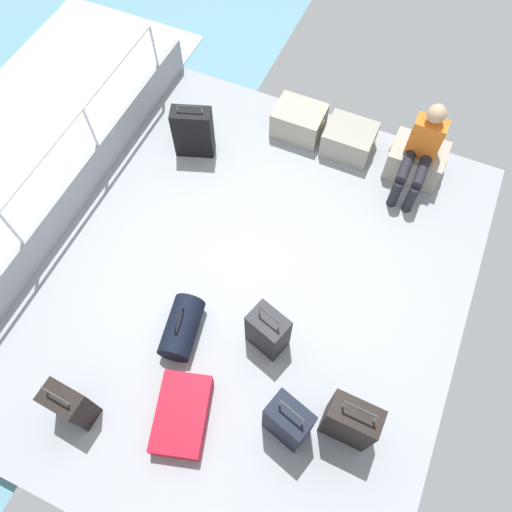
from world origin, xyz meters
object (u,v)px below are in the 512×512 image
suitcase_5 (182,415)px  suitcase_2 (193,132)px  cargo_crate_2 (416,160)px  suitcase_0 (350,422)px  cargo_crate_0 (299,121)px  suitcase_1 (288,422)px  passenger_seated (421,150)px  duffel_bag (182,328)px  suitcase_3 (70,405)px  cargo_crate_1 (349,139)px  suitcase_4 (268,331)px

suitcase_5 → suitcase_2: bearing=114.8°
cargo_crate_2 → suitcase_0: bearing=-85.9°
cargo_crate_0 → suitcase_1: size_ratio=0.75×
cargo_crate_2 → suitcase_2: bearing=-163.2°
cargo_crate_2 → passenger_seated: 0.42m
duffel_bag → suitcase_3: bearing=-116.6°
suitcase_0 → suitcase_5: 1.51m
cargo_crate_1 → passenger_seated: size_ratio=0.56×
suitcase_5 → cargo_crate_2: bearing=72.1°
passenger_seated → suitcase_2: (-2.50, -0.57, -0.25)m
cargo_crate_2 → suitcase_2: (-2.50, -0.76, 0.13)m
duffel_bag → cargo_crate_2: bearing=62.0°
suitcase_1 → cargo_crate_0: bearing=109.8°
suitcase_4 → duffel_bag: suitcase_4 is taller
suitcase_1 → duffel_bag: bearing=161.4°
suitcase_2 → suitcase_4: suitcase_2 is taller
cargo_crate_2 → duffel_bag: (-1.55, -2.91, -0.04)m
cargo_crate_1 → suitcase_2: 1.86m
cargo_crate_0 → suitcase_1: (1.21, -3.37, 0.15)m
suitcase_1 → suitcase_3: size_ratio=1.19×
cargo_crate_2 → suitcase_4: 2.75m
cargo_crate_2 → suitcase_1: bearing=-94.5°
suitcase_0 → suitcase_4: suitcase_0 is taller
suitcase_3 → suitcase_5: bearing=20.8°
suitcase_0 → suitcase_5: suitcase_0 is taller
suitcase_3 → suitcase_4: bearing=44.9°
cargo_crate_2 → duffel_bag: bearing=-118.0°
cargo_crate_0 → passenger_seated: 1.54m
passenger_seated → suitcase_1: (-0.26, -3.16, -0.24)m
suitcase_1 → suitcase_3: 1.93m
suitcase_1 → suitcase_4: bearing=124.8°
suitcase_0 → suitcase_3: (-2.31, -0.85, -0.08)m
cargo_crate_0 → duffel_bag: duffel_bag is taller
cargo_crate_0 → suitcase_0: (1.70, -3.16, 0.17)m
cargo_crate_1 → suitcase_4: suitcase_4 is taller
cargo_crate_2 → suitcase_2: 2.62m
suitcase_0 → passenger_seated: bearing=94.4°
suitcase_2 → suitcase_3: size_ratio=1.05×
cargo_crate_0 → passenger_seated: bearing=-8.3°
cargo_crate_2 → cargo_crate_0: bearing=178.8°
cargo_crate_0 → suitcase_5: cargo_crate_0 is taller
suitcase_1 → suitcase_2: size_ratio=1.13×
suitcase_1 → suitcase_2: bearing=131.0°
suitcase_5 → suitcase_3: bearing=-159.2°
cargo_crate_1 → duffel_bag: duffel_bag is taller
suitcase_1 → passenger_seated: bearing=85.3°
cargo_crate_0 → suitcase_0: size_ratio=0.70×
suitcase_0 → suitcase_5: bearing=-160.3°
suitcase_3 → suitcase_4: size_ratio=0.96×
cargo_crate_0 → cargo_crate_1: (0.66, -0.02, -0.01)m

